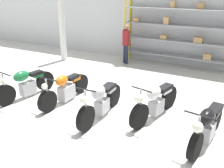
# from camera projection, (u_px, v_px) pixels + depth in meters

# --- Properties ---
(ground_plane) EXTENTS (30.00, 30.00, 0.00)m
(ground_plane) POSITION_uv_depth(u_px,v_px,m) (106.00, 111.00, 7.14)
(ground_plane) COLOR silver
(back_wall) EXTENTS (30.00, 0.08, 3.60)m
(back_wall) POSITION_uv_depth(u_px,v_px,m) (166.00, 23.00, 10.98)
(back_wall) COLOR silver
(back_wall) RESTS_ON ground_plane
(shelving_rack) EXTENTS (4.83, 0.63, 2.86)m
(shelving_rack) POSITION_uv_depth(u_px,v_px,m) (179.00, 32.00, 10.48)
(shelving_rack) COLOR yellow
(shelving_rack) RESTS_ON ground_plane
(support_pillar) EXTENTS (0.28, 0.28, 3.60)m
(support_pillar) POSITION_uv_depth(u_px,v_px,m) (62.00, 21.00, 11.29)
(support_pillar) COLOR silver
(support_pillar) RESTS_ON ground_plane
(motorcycle_green) EXTENTS (0.74, 2.13, 1.03)m
(motorcycle_green) POSITION_uv_depth(u_px,v_px,m) (26.00, 84.00, 7.87)
(motorcycle_green) COLOR black
(motorcycle_green) RESTS_ON ground_plane
(motorcycle_orange) EXTENTS (0.71, 2.19, 1.00)m
(motorcycle_orange) POSITION_uv_depth(u_px,v_px,m) (65.00, 89.00, 7.60)
(motorcycle_orange) COLOR black
(motorcycle_orange) RESTS_ON ground_plane
(motorcycle_silver) EXTENTS (0.56, 2.20, 1.10)m
(motorcycle_silver) POSITION_uv_depth(u_px,v_px,m) (101.00, 101.00, 6.68)
(motorcycle_silver) COLOR black
(motorcycle_silver) RESTS_ON ground_plane
(motorcycle_white) EXTENTS (0.76, 2.15, 1.07)m
(motorcycle_white) POSITION_uv_depth(u_px,v_px,m) (155.00, 101.00, 6.65)
(motorcycle_white) COLOR black
(motorcycle_white) RESTS_ON ground_plane
(motorcycle_black) EXTENTS (0.68, 2.04, 1.02)m
(motorcycle_black) POSITION_uv_depth(u_px,v_px,m) (207.00, 125.00, 5.56)
(motorcycle_black) COLOR black
(motorcycle_black) RESTS_ON ground_plane
(person_browsing) EXTENTS (0.45, 0.45, 1.75)m
(person_browsing) POSITION_uv_depth(u_px,v_px,m) (126.00, 41.00, 11.05)
(person_browsing) COLOR #1E2338
(person_browsing) RESTS_ON ground_plane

